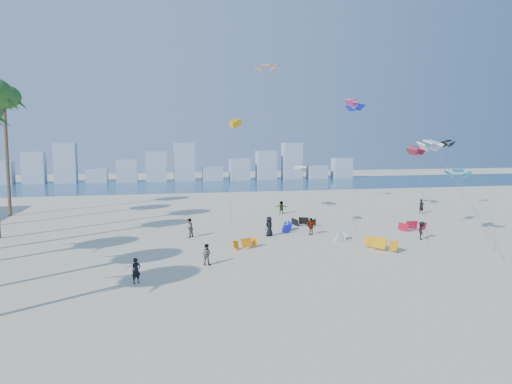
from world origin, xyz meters
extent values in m
plane|color=beige|center=(0.00, 0.00, 0.00)|extent=(220.00, 220.00, 0.00)
plane|color=navy|center=(0.00, 72.00, 0.01)|extent=(220.00, 220.00, 0.00)
imported|color=black|center=(-6.94, 6.05, 0.81)|extent=(0.70, 0.61, 1.62)
imported|color=gray|center=(-2.12, 9.50, 0.78)|extent=(0.94, 0.87, 1.56)
imported|color=black|center=(4.85, 18.62, 0.93)|extent=(1.08, 1.02, 1.86)
imported|color=gray|center=(8.90, 18.42, 0.81)|extent=(0.94, 0.96, 1.62)
imported|color=black|center=(17.96, 14.08, 0.83)|extent=(1.03, 1.23, 1.65)
imported|color=gray|center=(9.65, 31.59, 0.80)|extent=(1.55, 0.95, 1.59)
imported|color=black|center=(26.46, 27.90, 0.90)|extent=(0.70, 0.50, 1.81)
imported|color=gray|center=(-2.55, 19.64, 0.89)|extent=(1.09, 1.10, 1.79)
cylinder|color=#595959|center=(9.14, 19.26, 3.22)|extent=(1.36, 2.59, 6.46)
cylinder|color=#595959|center=(17.62, 24.99, 6.52)|extent=(1.54, 3.43, 13.05)
cylinder|color=#595959|center=(17.46, 13.29, 4.18)|extent=(1.81, 5.44, 8.37)
cylinder|color=#595959|center=(2.75, 26.72, 5.63)|extent=(1.03, 4.06, 11.27)
cylinder|color=#595959|center=(14.76, 22.04, 6.68)|extent=(1.77, 5.56, 13.38)
cylinder|color=#595959|center=(20.71, 10.54, 3.16)|extent=(0.36, 4.62, 6.33)
cylinder|color=#595959|center=(8.30, 30.33, 9.00)|extent=(0.49, 4.88, 18.01)
cylinder|color=#595959|center=(31.17, 27.60, 4.43)|extent=(1.01, 3.94, 8.86)
cylinder|color=#595959|center=(18.26, 8.46, 4.42)|extent=(2.86, 5.85, 8.86)
cylinder|color=brown|center=(-22.41, 37.00, 7.01)|extent=(0.40, 0.40, 14.01)
ellipsoid|color=#2D5E21|center=(-22.41, 37.00, 14.01)|extent=(3.80, 3.80, 2.85)
cube|color=#9EADBF|center=(-35.80, 82.00, 2.40)|extent=(4.40, 3.00, 4.80)
cube|color=#9EADBF|center=(-29.60, 82.00, 3.30)|extent=(4.40, 3.00, 6.60)
cube|color=#9EADBF|center=(-23.40, 82.00, 4.20)|extent=(4.40, 3.00, 8.40)
cube|color=#9EADBF|center=(-17.20, 82.00, 1.50)|extent=(4.40, 3.00, 3.00)
cube|color=#9EADBF|center=(-11.00, 82.00, 2.40)|extent=(4.40, 3.00, 4.80)
cube|color=#9EADBF|center=(-4.80, 82.00, 3.30)|extent=(4.40, 3.00, 6.60)
cube|color=#9EADBF|center=(1.40, 82.00, 4.20)|extent=(4.40, 3.00, 8.40)
cube|color=#9EADBF|center=(7.60, 82.00, 1.50)|extent=(4.40, 3.00, 3.00)
cube|color=#9EADBF|center=(13.80, 82.00, 2.40)|extent=(4.40, 3.00, 4.80)
cube|color=#9EADBF|center=(20.00, 82.00, 3.30)|extent=(4.40, 3.00, 6.60)
cube|color=#9EADBF|center=(26.20, 82.00, 4.20)|extent=(4.40, 3.00, 8.40)
cube|color=#9EADBF|center=(32.40, 82.00, 1.50)|extent=(4.40, 3.00, 3.00)
cube|color=#9EADBF|center=(38.60, 82.00, 2.40)|extent=(4.40, 3.00, 4.80)
camera|label=1|loc=(-5.88, -24.06, 8.96)|focal=33.34mm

